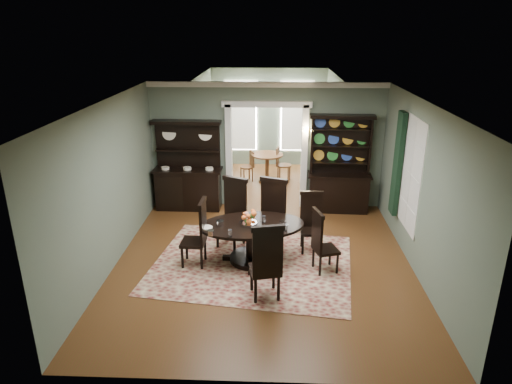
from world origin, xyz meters
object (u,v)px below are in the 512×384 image
Objects in this scene: parlor_table at (267,164)px; welsh_dresser at (339,177)px; sideboard at (188,178)px; dining_table at (252,235)px.

welsh_dresser is at bearing -49.13° from parlor_table.
welsh_dresser is 2.61× the size of parlor_table.
welsh_dresser reaches higher than sideboard.
welsh_dresser is 2.66m from parlor_table.
sideboard is 0.93× the size of welsh_dresser.
parlor_table is at bearing 133.16° from welsh_dresser.
sideboard is 2.74m from parlor_table.
dining_table is 4.64m from parlor_table.
sideboard reaches higher than dining_table.
parlor_table is at bearing 77.42° from dining_table.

